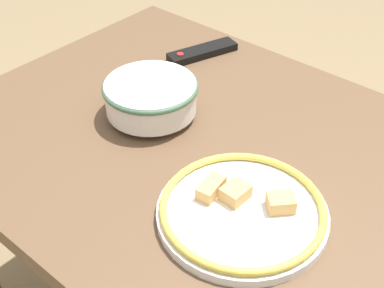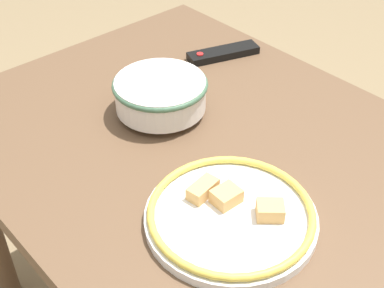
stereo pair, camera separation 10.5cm
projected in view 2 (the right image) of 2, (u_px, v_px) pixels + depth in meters
name	position (u px, v px, depth m)	size (l,w,h in m)	color
dining_table	(253.00, 205.00, 1.09)	(1.40, 0.85, 0.70)	brown
noodle_bowl	(161.00, 94.00, 1.18)	(0.21, 0.21, 0.08)	silver
food_plate	(231.00, 215.00, 0.94)	(0.31, 0.31, 0.05)	white
tv_remote	(223.00, 53.00, 1.41)	(0.11, 0.20, 0.02)	black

